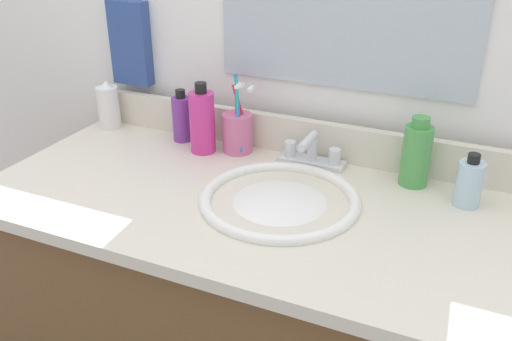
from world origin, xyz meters
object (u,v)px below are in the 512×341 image
at_px(bottle_cream_purple, 182,118).
at_px(bottle_soap_pink, 202,121).
at_px(bottle_toner_green, 416,154).
at_px(bottle_lotion_white, 109,106).
at_px(bottle_gel_clear, 469,183).
at_px(cup_pink, 238,131).
at_px(faucet, 311,154).
at_px(hand_towel, 130,43).

xyz_separation_m(bottle_cream_purple, bottle_soap_pink, (0.08, -0.04, 0.02)).
height_order(bottle_toner_green, bottle_lotion_white, bottle_toner_green).
relative_size(bottle_toner_green, bottle_lotion_white, 1.18).
bearing_deg(bottle_soap_pink, bottle_gel_clear, -1.41).
height_order(bottle_toner_green, cup_pink, cup_pink).
bearing_deg(bottle_cream_purple, faucet, -1.10).
relative_size(hand_towel, bottle_toner_green, 1.41).
distance_m(bottle_soap_pink, cup_pink, 0.09).
bearing_deg(bottle_lotion_white, hand_towel, 61.67).
bearing_deg(faucet, hand_towel, 172.22).
bearing_deg(faucet, bottle_soap_pink, -173.05).
bearing_deg(bottle_lotion_white, cup_pink, 0.06).
bearing_deg(cup_pink, bottle_soap_pink, -155.89).
xyz_separation_m(faucet, bottle_toner_green, (0.24, 0.00, 0.04)).
height_order(bottle_gel_clear, cup_pink, cup_pink).
xyz_separation_m(faucet, bottle_soap_pink, (-0.27, -0.03, 0.05)).
bearing_deg(bottle_lotion_white, faucet, -0.17).
distance_m(faucet, bottle_gel_clear, 0.36).
distance_m(hand_towel, bottle_soap_pink, 0.32).
distance_m(hand_towel, cup_pink, 0.39).
bearing_deg(cup_pink, bottle_lotion_white, -179.94).
distance_m(faucet, bottle_lotion_white, 0.58).
height_order(bottle_soap_pink, bottle_toner_green, bottle_soap_pink).
distance_m(hand_towel, bottle_lotion_white, 0.18).
height_order(faucet, cup_pink, cup_pink).
xyz_separation_m(hand_towel, bottle_lotion_white, (-0.04, -0.07, -0.16)).
height_order(bottle_cream_purple, bottle_soap_pink, bottle_soap_pink).
distance_m(hand_towel, bottle_toner_green, 0.79).
relative_size(bottle_lotion_white, cup_pink, 0.68).
relative_size(faucet, bottle_soap_pink, 0.91).
relative_size(bottle_cream_purple, bottle_gel_clear, 1.19).
bearing_deg(bottle_gel_clear, faucet, 172.21).
bearing_deg(bottle_toner_green, bottle_gel_clear, -23.18).
relative_size(faucet, cup_pink, 0.82).
bearing_deg(bottle_cream_purple, bottle_soap_pink, -25.63).
xyz_separation_m(bottle_cream_purple, bottle_lotion_white, (-0.23, -0.01, 0.00)).
height_order(bottle_cream_purple, bottle_lotion_white, bottle_cream_purple).
xyz_separation_m(faucet, bottle_lotion_white, (-0.58, 0.00, 0.03)).
relative_size(bottle_toner_green, cup_pink, 0.80).
height_order(hand_towel, bottle_lotion_white, hand_towel).
xyz_separation_m(bottle_cream_purple, bottle_toner_green, (0.59, -0.01, 0.01)).
distance_m(bottle_cream_purple, bottle_gel_clear, 0.71).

